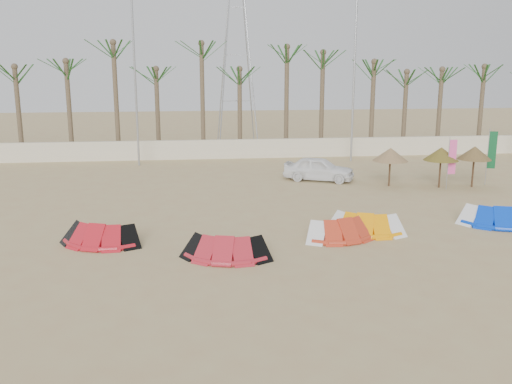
{
  "coord_description": "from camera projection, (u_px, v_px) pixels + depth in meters",
  "views": [
    {
      "loc": [
        -2.58,
        -16.78,
        6.62
      ],
      "look_at": [
        0.0,
        6.0,
        1.3
      ],
      "focal_mm": 40.0,
      "sensor_mm": 36.0,
      "label": 1
    }
  ],
  "objects": [
    {
      "name": "kite_blue",
      "position": [
        497.0,
        214.0,
        23.5
      ],
      "size": [
        3.52,
        2.31,
        0.9
      ],
      "color": "#0335D0",
      "rests_on": "ground"
    },
    {
      "name": "kite_orange",
      "position": [
        363.0,
        221.0,
        22.43
      ],
      "size": [
        3.32,
        2.34,
        0.9
      ],
      "color": "#FE9804",
      "rests_on": "ground"
    },
    {
      "name": "flag_green",
      "position": [
        491.0,
        151.0,
        30.61
      ],
      "size": [
        0.44,
        0.14,
        3.09
      ],
      "color": "#A5A8AD",
      "rests_on": "ground"
    },
    {
      "name": "flag_pink",
      "position": [
        452.0,
        158.0,
        29.51
      ],
      "size": [
        0.45,
        0.04,
        2.77
      ],
      "color": "#A5A8AD",
      "rests_on": "ground"
    },
    {
      "name": "lamp_c",
      "position": [
        355.0,
        73.0,
        36.96
      ],
      "size": [
        1.25,
        0.14,
        11.0
      ],
      "color": "#A5A8AD",
      "rests_on": "ground"
    },
    {
      "name": "kite_red_mid",
      "position": [
        225.0,
        245.0,
        19.6
      ],
      "size": [
        3.28,
        2.12,
        0.9
      ],
      "color": "#B1202C",
      "rests_on": "ground"
    },
    {
      "name": "kite_red_left",
      "position": [
        101.0,
        232.0,
        21.04
      ],
      "size": [
        3.34,
        2.29,
        0.9
      ],
      "color": "red",
      "rests_on": "ground"
    },
    {
      "name": "parasol_right",
      "position": [
        475.0,
        153.0,
        30.01
      ],
      "size": [
        1.78,
        1.78,
        2.2
      ],
      "color": "#4C331E",
      "rests_on": "ground"
    },
    {
      "name": "parasol_left",
      "position": [
        390.0,
        155.0,
        30.27
      ],
      "size": [
        1.89,
        1.89,
        2.08
      ],
      "color": "#4C331E",
      "rests_on": "ground"
    },
    {
      "name": "parasol_mid",
      "position": [
        441.0,
        154.0,
        29.91
      ],
      "size": [
        1.83,
        1.83,
        2.17
      ],
      "color": "#4C331E",
      "rests_on": "ground"
    },
    {
      "name": "pylon",
      "position": [
        237.0,
        145.0,
        45.23
      ],
      "size": [
        3.0,
        3.0,
        14.0
      ],
      "primitive_type": null,
      "color": "#A5A8AD",
      "rests_on": "ground"
    },
    {
      "name": "palm_line",
      "position": [
        237.0,
        63.0,
        39.38
      ],
      "size": [
        52.0,
        4.0,
        7.7
      ],
      "color": "brown",
      "rests_on": "ground"
    },
    {
      "name": "boundary_wall",
      "position": [
        230.0,
        149.0,
        39.17
      ],
      "size": [
        60.0,
        0.3,
        1.3
      ],
      "primitive_type": "cube",
      "color": "beige",
      "rests_on": "ground"
    },
    {
      "name": "lamp_b",
      "position": [
        136.0,
        74.0,
        35.42
      ],
      "size": [
        1.25,
        0.14,
        11.0
      ],
      "color": "#A5A8AD",
      "rests_on": "ground"
    },
    {
      "name": "car",
      "position": [
        319.0,
        169.0,
        31.96
      ],
      "size": [
        4.22,
        2.99,
        1.34
      ],
      "primitive_type": "imported",
      "rotation": [
        0.0,
        0.0,
        1.17
      ],
      "color": "white",
      "rests_on": "ground"
    },
    {
      "name": "kite_red_right",
      "position": [
        341.0,
        227.0,
        21.73
      ],
      "size": [
        3.22,
        2.19,
        0.9
      ],
      "color": "red",
      "rests_on": "ground"
    },
    {
      "name": "ground",
      "position": [
        277.0,
        275.0,
        18.02
      ],
      "size": [
        120.0,
        120.0,
        0.0
      ],
      "primitive_type": "plane",
      "color": "tan",
      "rests_on": "ground"
    }
  ]
}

